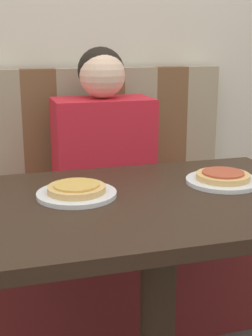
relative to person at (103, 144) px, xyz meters
The scene contains 9 objects.
wall_back 0.63m from the person, 90.00° to the left, with size 7.00×0.05×2.60m.
booth_seat 0.54m from the person, 90.00° to the right, with size 1.17×0.53×0.44m.
booth_backrest 0.23m from the person, 90.00° to the left, with size 1.17×0.07×0.60m.
dining_table 0.66m from the person, 90.00° to the right, with size 0.88×0.63×0.76m.
person is the anchor object (origin of this frame).
plate_left 0.63m from the person, 109.76° to the right, with size 0.21×0.21×0.01m.
plate_right 0.63m from the person, 70.24° to the right, with size 0.21×0.21×0.01m.
pizza_left 0.63m from the person, 109.76° to the right, with size 0.15×0.15×0.02m.
pizza_right 0.63m from the person, 70.24° to the right, with size 0.15×0.15×0.02m.
Camera 1 is at (-0.41, -1.10, 1.15)m, focal length 50.00 mm.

